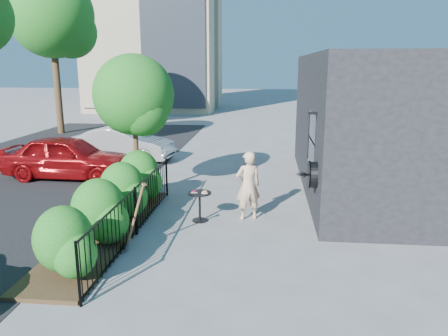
# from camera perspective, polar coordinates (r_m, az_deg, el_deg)

# --- Properties ---
(ground) EXTENTS (120.00, 120.00, 0.00)m
(ground) POSITION_cam_1_polar(r_m,az_deg,el_deg) (9.73, -2.72, -8.99)
(ground) COLOR gray
(ground) RESTS_ON ground
(shop_building) EXTENTS (6.22, 9.00, 4.00)m
(shop_building) POSITION_cam_1_polar(r_m,az_deg,el_deg) (14.13, 22.87, 5.41)
(shop_building) COLOR black
(shop_building) RESTS_ON ground
(fence) EXTENTS (0.05, 6.05, 1.10)m
(fence) POSITION_cam_1_polar(r_m,az_deg,el_deg) (9.86, -11.45, -5.48)
(fence) COLOR black
(fence) RESTS_ON ground
(planting_bed) EXTENTS (1.30, 6.00, 0.08)m
(planting_bed) POSITION_cam_1_polar(r_m,az_deg,el_deg) (10.26, -15.09, -8.02)
(planting_bed) COLOR #382616
(planting_bed) RESTS_ON ground
(shrubs) EXTENTS (1.10, 5.60, 1.24)m
(shrubs) POSITION_cam_1_polar(r_m,az_deg,el_deg) (10.10, -14.58, -4.36)
(shrubs) COLOR #16621B
(shrubs) RESTS_ON ground
(patio_tree) EXTENTS (2.20, 2.20, 3.94)m
(patio_tree) POSITION_cam_1_polar(r_m,az_deg,el_deg) (12.24, -11.46, 8.71)
(patio_tree) COLOR #3F2B19
(patio_tree) RESTS_ON ground
(street_tree_far) EXTENTS (4.40, 4.40, 8.28)m
(street_tree_far) POSITION_cam_1_polar(r_m,az_deg,el_deg) (25.59, -21.49, 17.45)
(street_tree_far) COLOR #3F2B19
(street_tree_far) RESTS_ON ground
(cafe_table) EXTENTS (0.57, 0.57, 0.77)m
(cafe_table) POSITION_cam_1_polar(r_m,az_deg,el_deg) (10.52, -3.19, -4.37)
(cafe_table) COLOR black
(cafe_table) RESTS_ON ground
(woman) EXTENTS (0.72, 0.60, 1.69)m
(woman) POSITION_cam_1_polar(r_m,az_deg,el_deg) (10.57, 3.17, -2.31)
(woman) COLOR #DEB38F
(woman) RESTS_ON ground
(shovel) EXTENTS (0.51, 0.19, 1.49)m
(shovel) POSITION_cam_1_polar(r_m,az_deg,el_deg) (8.94, -11.69, -6.85)
(shovel) COLOR brown
(shovel) RESTS_ON ground
(car_red) EXTENTS (4.28, 1.85, 1.44)m
(car_red) POSITION_cam_1_polar(r_m,az_deg,el_deg) (15.34, -19.73, 1.37)
(car_red) COLOR maroon
(car_red) RESTS_ON ground
(car_silver) EXTENTS (4.13, 1.94, 1.31)m
(car_silver) POSITION_cam_1_polar(r_m,az_deg,el_deg) (17.70, -12.98, 3.12)
(car_silver) COLOR #AAAAAF
(car_silver) RESTS_ON ground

